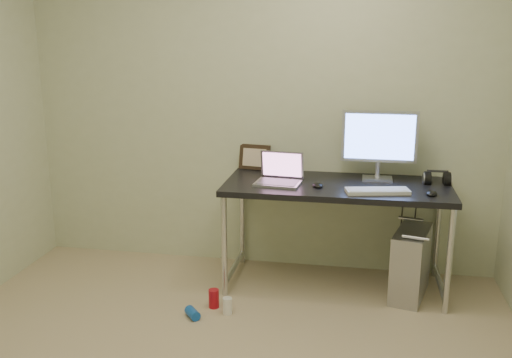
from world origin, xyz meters
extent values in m
cube|color=beige|center=(0.00, 1.75, 1.25)|extent=(3.50, 0.02, 2.50)
cube|color=black|center=(0.59, 1.41, 0.73)|extent=(1.54, 0.67, 0.04)
cylinder|color=silver|center=(-0.14, 1.12, 0.35)|extent=(0.04, 0.04, 0.71)
cylinder|color=silver|center=(-0.14, 1.71, 0.35)|extent=(0.04, 0.04, 0.71)
cylinder|color=silver|center=(1.32, 1.12, 0.35)|extent=(0.04, 0.04, 0.71)
cylinder|color=silver|center=(1.32, 1.71, 0.35)|extent=(0.04, 0.04, 0.71)
cylinder|color=silver|center=(-0.14, 1.41, 0.08)|extent=(0.04, 0.59, 0.04)
cylinder|color=silver|center=(1.32, 1.41, 0.08)|extent=(0.04, 0.59, 0.04)
cube|color=#A4A4A8|center=(1.11, 1.34, 0.24)|extent=(0.31, 0.49, 0.47)
cylinder|color=silver|center=(1.11, 1.15, 0.49)|extent=(0.17, 0.06, 0.02)
cylinder|color=silver|center=(1.11, 1.53, 0.49)|extent=(0.17, 0.06, 0.02)
cylinder|color=black|center=(1.06, 1.70, 0.40)|extent=(0.01, 0.16, 0.69)
cylinder|color=black|center=(1.15, 1.68, 0.38)|extent=(0.02, 0.11, 0.71)
cylinder|color=#AF101E|center=(-0.16, 0.93, 0.06)|extent=(0.09, 0.09, 0.12)
cylinder|color=white|center=(-0.06, 0.86, 0.05)|extent=(0.06, 0.06, 0.11)
cylinder|color=blue|center=(-0.26, 0.76, 0.03)|extent=(0.12, 0.13, 0.06)
cube|color=silver|center=(0.19, 1.33, 0.76)|extent=(0.32, 0.24, 0.02)
cube|color=slate|center=(0.19, 1.33, 0.77)|extent=(0.28, 0.20, 0.00)
cube|color=#929199|center=(0.21, 1.45, 0.86)|extent=(0.31, 0.07, 0.19)
cube|color=#854F72|center=(0.21, 1.44, 0.86)|extent=(0.27, 0.06, 0.17)
cube|color=silver|center=(0.86, 1.58, 0.76)|extent=(0.21, 0.15, 0.02)
cylinder|color=silver|center=(0.86, 1.60, 0.82)|extent=(0.03, 0.03, 0.11)
cube|color=silver|center=(0.86, 1.59, 1.06)|extent=(0.52, 0.04, 0.36)
cube|color=#587DF0|center=(0.86, 1.57, 1.06)|extent=(0.47, 0.01, 0.31)
cube|color=silver|center=(0.86, 1.24, 0.76)|extent=(0.42, 0.21, 0.02)
ellipsoid|color=black|center=(1.20, 1.24, 0.77)|extent=(0.09, 0.12, 0.04)
ellipsoid|color=black|center=(0.47, 1.32, 0.77)|extent=(0.09, 0.12, 0.04)
cylinder|color=black|center=(1.20, 1.54, 0.78)|extent=(0.05, 0.11, 0.11)
cylinder|color=black|center=(1.33, 1.54, 0.78)|extent=(0.05, 0.11, 0.11)
cube|color=black|center=(1.26, 1.54, 0.84)|extent=(0.14, 0.02, 0.01)
cube|color=black|center=(-0.04, 1.73, 0.84)|extent=(0.24, 0.10, 0.19)
cylinder|color=silver|center=(0.15, 1.68, 0.80)|extent=(0.01, 0.01, 0.10)
cylinder|color=silver|center=(0.15, 1.68, 0.86)|extent=(0.05, 0.04, 0.04)
camera|label=1|loc=(0.73, -2.39, 1.76)|focal=40.00mm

